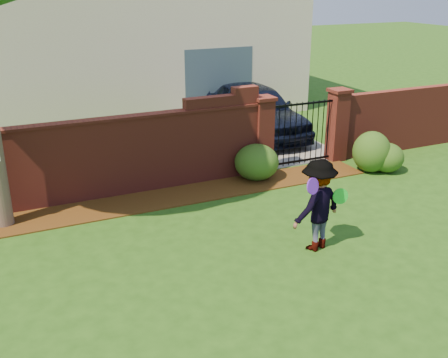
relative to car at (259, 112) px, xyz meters
name	(u,v)px	position (x,y,z in m)	size (l,w,h in m)	color
ground	(250,267)	(-3.77, -6.71, -0.79)	(80.00, 80.00, 0.01)	#214912
mulch_bed	(138,203)	(-4.72, -3.37, -0.77)	(11.10, 1.08, 0.03)	#3A210A
brick_wall	(78,160)	(-5.78, -2.71, 0.14)	(8.70, 0.31, 2.16)	maroon
brick_wall_return	(397,120)	(2.83, -2.71, 0.07)	(4.00, 0.25, 1.70)	maroon
pillar_left	(263,134)	(-1.37, -2.71, 0.17)	(0.50, 0.50, 1.88)	maroon
pillar_right	(337,124)	(0.83, -2.71, 0.17)	(0.50, 0.50, 1.88)	maroon
iron_gate	(301,133)	(-0.27, -2.71, 0.07)	(1.78, 0.03, 1.60)	black
driveway	(232,128)	(-0.27, 1.29, -0.78)	(3.20, 8.00, 0.01)	gray
house	(118,19)	(-2.77, 5.29, 2.38)	(12.40, 6.40, 6.30)	beige
car	(259,112)	(0.00, 0.00, 0.00)	(1.85, 4.60, 1.57)	black
shrub_left	(257,162)	(-1.75, -3.14, -0.36)	(1.05, 1.05, 0.86)	#1D4715
shrub_middle	(372,152)	(1.07, -3.83, -0.27)	(0.93, 0.93, 1.02)	#1D4715
shrub_right	(387,158)	(1.42, -4.01, -0.42)	(0.82, 0.82, 0.73)	#1D4715
man	(319,206)	(-2.41, -6.64, 0.04)	(1.07, 0.61, 1.65)	gray
frisbee_purple	(313,186)	(-2.72, -6.85, 0.54)	(0.28, 0.28, 0.03)	#6920CD
frisbee_green	(340,196)	(-2.05, -6.74, 0.20)	(0.28, 0.28, 0.03)	green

